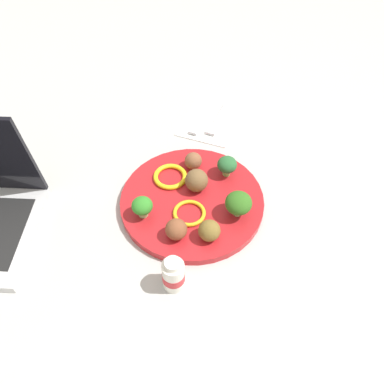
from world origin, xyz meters
name	(u,v)px	position (x,y,z in m)	size (l,w,h in m)	color
ground_plane	(192,204)	(0.00, 0.00, 0.00)	(4.00, 4.00, 0.00)	#B2B2AD
plate	(192,201)	(0.00, 0.00, 0.01)	(0.28, 0.28, 0.02)	red
broccoli_floret_near_rim	(238,203)	(0.01, 0.09, 0.05)	(0.05, 0.05, 0.05)	#9ABE79
broccoli_floret_back_left	(227,165)	(-0.08, 0.05, 0.04)	(0.04, 0.04, 0.04)	#8CCF66
broccoli_floret_center	(142,206)	(0.07, -0.08, 0.04)	(0.04, 0.04, 0.04)	#9ECA7C
meatball_near_rim	(179,230)	(0.09, 0.00, 0.04)	(0.04, 0.04, 0.04)	brown
meatball_front_left	(209,231)	(0.08, 0.06, 0.04)	(0.04, 0.04, 0.04)	brown
meatball_front_right	(197,180)	(-0.03, 0.00, 0.04)	(0.05, 0.05, 0.05)	brown
meatball_back_right	(193,161)	(-0.08, -0.02, 0.03)	(0.04, 0.04, 0.04)	brown
pepper_ring_front_right	(170,177)	(-0.04, -0.06, 0.02)	(0.07, 0.07, 0.01)	yellow
pepper_ring_far_rim	(189,213)	(0.04, 0.01, 0.02)	(0.06, 0.06, 0.01)	yellow
napkin	(211,118)	(-0.26, -0.04, 0.00)	(0.17, 0.12, 0.01)	white
fork	(218,120)	(-0.25, -0.02, 0.01)	(0.12, 0.03, 0.01)	silver
knife	(203,117)	(-0.25, -0.05, 0.01)	(0.15, 0.03, 0.01)	silver
yogurt_bottle	(173,275)	(0.18, 0.02, 0.03)	(0.04, 0.04, 0.07)	white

